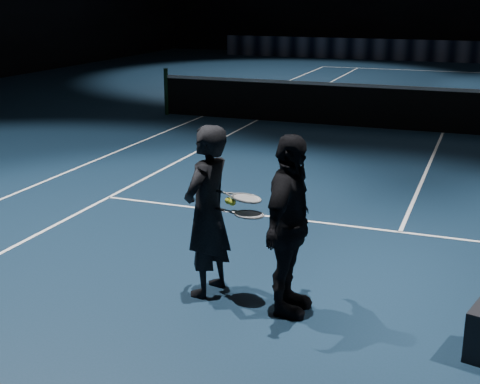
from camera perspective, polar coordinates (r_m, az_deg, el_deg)
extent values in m
plane|color=black|center=(14.59, 16.90, 4.80)|extent=(36.00, 36.00, 0.00)
cylinder|color=black|center=(16.20, -6.31, 8.51)|extent=(0.10, 0.10, 1.10)
cube|color=black|center=(14.51, 17.05, 6.54)|extent=(12.80, 0.02, 0.86)
cube|color=white|center=(14.44, 17.21, 8.35)|extent=(12.80, 0.03, 0.07)
cube|color=black|center=(29.89, 19.34, 11.20)|extent=(22.00, 0.15, 0.90)
imported|color=black|center=(6.32, -2.81, -1.67)|extent=(0.50, 0.67, 1.66)
imported|color=black|center=(5.94, 4.18, -2.93)|extent=(0.42, 0.98, 1.66)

